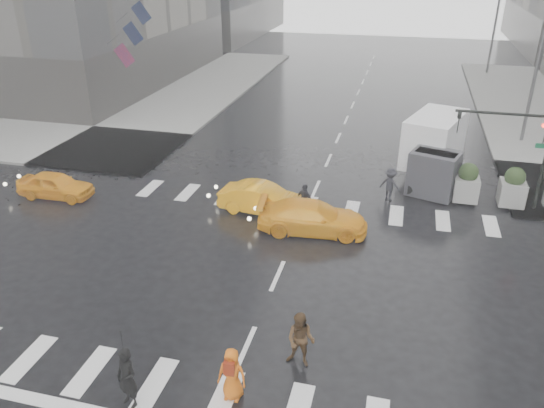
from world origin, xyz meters
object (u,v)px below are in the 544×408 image
(taxi_front, at_px, (55,185))
(taxi_mid, at_px, (263,199))
(traffic_signal_pole, at_px, (524,142))
(pedestrian_brown, at_px, (301,340))
(box_truck, at_px, (434,148))
(pedestrian_orange, at_px, (232,374))

(taxi_front, xyz_separation_m, taxi_mid, (10.01, 0.86, 0.05))
(traffic_signal_pole, height_order, pedestrian_brown, traffic_signal_pole)
(traffic_signal_pole, bearing_deg, taxi_mid, -163.71)
(pedestrian_brown, xyz_separation_m, taxi_mid, (-3.56, 9.08, -0.21))
(taxi_mid, xyz_separation_m, box_truck, (7.35, 5.87, 1.02))
(traffic_signal_pole, xyz_separation_m, pedestrian_brown, (-7.29, -12.25, -2.35))
(pedestrian_brown, distance_m, box_truck, 15.45)
(pedestrian_orange, distance_m, box_truck, 17.45)
(pedestrian_orange, bearing_deg, pedestrian_brown, 47.44)
(traffic_signal_pole, distance_m, box_truck, 4.68)
(pedestrian_brown, xyz_separation_m, taxi_front, (-13.57, 8.22, -0.25))
(traffic_signal_pole, distance_m, pedestrian_brown, 14.45)
(pedestrian_brown, height_order, box_truck, box_truck)
(traffic_signal_pole, distance_m, taxi_mid, 11.59)
(box_truck, bearing_deg, traffic_signal_pole, -19.92)
(traffic_signal_pole, xyz_separation_m, pedestrian_orange, (-8.78, -13.91, -2.42))
(traffic_signal_pole, relative_size, pedestrian_brown, 2.60)
(pedestrian_brown, xyz_separation_m, box_truck, (3.79, 14.95, 0.81))
(pedestrian_brown, distance_m, taxi_front, 15.87)
(taxi_front, distance_m, taxi_mid, 10.05)
(taxi_front, bearing_deg, taxi_mid, -86.69)
(pedestrian_brown, bearing_deg, taxi_front, 155.84)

